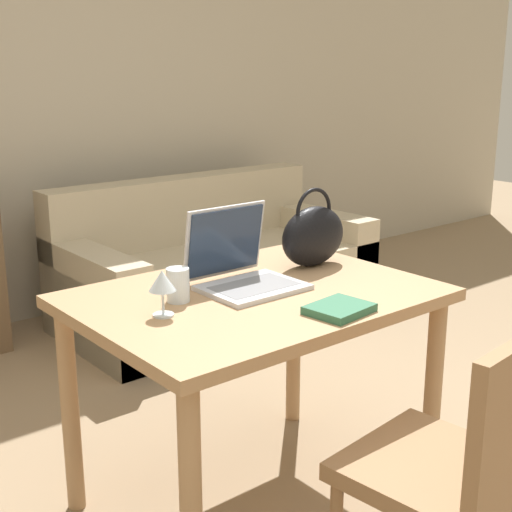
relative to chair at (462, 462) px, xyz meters
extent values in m
cube|color=#A87F56|center=(-0.05, 0.78, 0.25)|extent=(1.13, 0.83, 0.04)
cylinder|color=#A87F56|center=(-0.56, 0.43, -0.13)|extent=(0.06, 0.06, 0.73)
cylinder|color=#A87F56|center=(0.45, 0.43, -0.13)|extent=(0.06, 0.06, 0.73)
cylinder|color=#A87F56|center=(-0.56, 1.14, -0.13)|extent=(0.06, 0.06, 0.73)
cylinder|color=#A87F56|center=(0.45, 1.14, -0.13)|extent=(0.06, 0.06, 0.73)
cube|color=olive|center=(-0.01, 0.07, -0.06)|extent=(0.49, 0.49, 0.05)
cylinder|color=olive|center=(0.16, 0.28, -0.29)|extent=(0.04, 0.04, 0.41)
cube|color=#C1B293|center=(0.96, 2.36, -0.28)|extent=(1.83, 0.91, 0.42)
cube|color=#C1B293|center=(0.96, 2.72, 0.13)|extent=(1.83, 0.20, 0.40)
cube|color=#C1B293|center=(0.15, 2.36, -0.21)|extent=(0.20, 0.91, 0.56)
cube|color=#C1B293|center=(1.78, 2.36, -0.21)|extent=(0.20, 0.91, 0.56)
cube|color=silver|center=(-0.04, 0.80, 0.28)|extent=(0.32, 0.25, 0.02)
cube|color=gray|center=(-0.04, 0.80, 0.29)|extent=(0.27, 0.16, 0.00)
cube|color=silver|center=(-0.04, 0.96, 0.41)|extent=(0.32, 0.05, 0.25)
cube|color=#23334C|center=(-0.04, 0.95, 0.41)|extent=(0.29, 0.05, 0.22)
cylinder|color=silver|center=(-0.29, 0.86, 0.33)|extent=(0.07, 0.07, 0.11)
cylinder|color=silver|center=(-0.40, 0.78, 0.28)|extent=(0.06, 0.06, 0.01)
cylinder|color=silver|center=(-0.40, 0.78, 0.32)|extent=(0.01, 0.01, 0.07)
cone|color=silver|center=(-0.40, 0.78, 0.38)|extent=(0.08, 0.08, 0.06)
ellipsoid|color=black|center=(0.32, 0.89, 0.39)|extent=(0.28, 0.12, 0.22)
torus|color=black|center=(0.32, 0.89, 0.48)|extent=(0.17, 0.01, 0.17)
cube|color=#336B4C|center=(0.02, 0.47, 0.29)|extent=(0.20, 0.17, 0.02)
camera|label=1|loc=(-1.45, -0.92, 0.99)|focal=50.00mm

